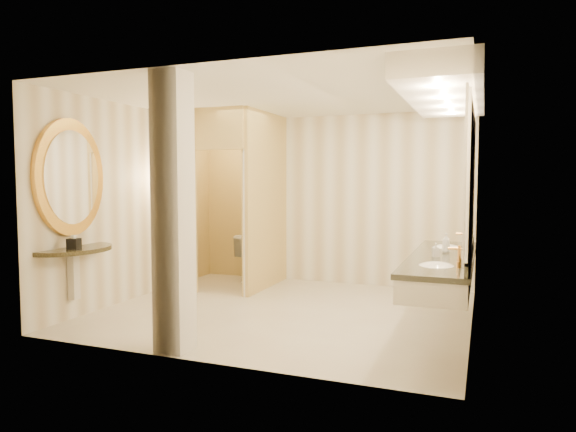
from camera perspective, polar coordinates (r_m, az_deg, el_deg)
name	(u,v)px	position (r m, az deg, el deg)	size (l,w,h in m)	color
floor	(285,311)	(6.67, -0.38, -10.47)	(4.50, 4.50, 0.00)	beige
ceiling	(285,97)	(6.54, -0.39, 13.09)	(4.50, 4.50, 0.00)	white
wall_back	(329,200)	(8.36, 4.62, 1.81)	(4.50, 0.02, 2.70)	white
wall_front	(203,216)	(4.66, -9.37, 0.05)	(4.50, 0.02, 2.70)	white
wall_left	(137,203)	(7.58, -16.44, 1.44)	(0.02, 4.00, 2.70)	white
wall_right	(474,209)	(6.02, 19.98, 0.74)	(0.02, 4.00, 2.70)	white
toilet_closet	(240,199)	(7.80, -5.37, 1.91)	(1.50, 1.55, 2.70)	#E3CF77
wall_sconce	(173,176)	(7.73, -12.63, 4.39)	(0.14, 0.14, 0.42)	#CD8D41
vanity	(447,184)	(5.63, 17.21, 3.44)	(0.75, 2.78, 2.09)	silver
console_shelf	(70,207)	(6.57, -23.05, 0.90)	(1.06, 1.06, 1.98)	black
pillar	(173,213)	(5.07, -12.62, 0.32)	(0.31, 0.31, 2.70)	silver
tissue_box	(74,244)	(6.39, -22.69, -2.87)	(0.12, 0.12, 0.12)	black
toilet	(258,257)	(8.57, -3.41, -4.58)	(0.43, 0.76, 0.78)	white
soap_bottle_a	(436,250)	(5.53, 16.09, -3.64)	(0.06, 0.07, 0.14)	beige
soap_bottle_b	(436,250)	(5.66, 16.09, -3.66)	(0.08, 0.08, 0.10)	silver
soap_bottle_c	(446,243)	(5.85, 17.15, -2.90)	(0.08, 0.08, 0.22)	#C6B28C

